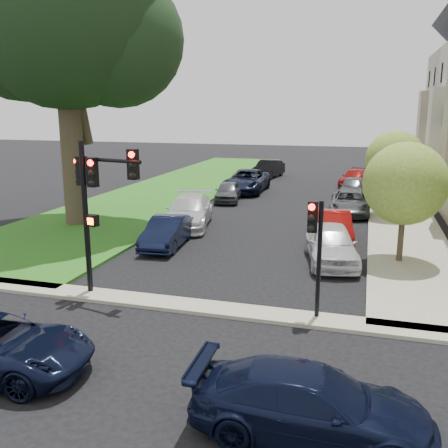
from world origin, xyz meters
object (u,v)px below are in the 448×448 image
(car_parked_0, at_px, (331,244))
(car_parked_2, at_px, (350,203))
(traffic_signal_secondary, at_px, (316,238))
(car_cross_far, at_px, (311,403))
(small_tree_a, at_px, (405,184))
(small_tree_c, at_px, (391,157))
(car_parked_1, at_px, (334,227))
(car_parked_5, at_px, (167,232))
(eucalyptus, at_px, (61,6))
(car_parked_4, at_px, (355,178))
(car_parked_3, at_px, (353,187))
(small_tree_b, at_px, (395,160))
(car_parked_7, at_px, (228,192))
(traffic_signal_main, at_px, (96,191))
(car_parked_9, at_px, (268,169))
(car_parked_8, at_px, (247,181))
(car_parked_6, at_px, (189,211))

(car_parked_0, bearing_deg, car_parked_2, 76.87)
(traffic_signal_secondary, relative_size, car_cross_far, 0.77)
(small_tree_a, xyz_separation_m, traffic_signal_secondary, (-2.70, -6.37, -0.72))
(small_tree_c, relative_size, car_parked_1, 0.99)
(small_tree_c, bearing_deg, car_parked_5, -122.46)
(eucalyptus, relative_size, car_parked_4, 3.60)
(car_parked_1, height_order, car_parked_3, car_parked_1)
(small_tree_b, distance_m, car_parked_3, 6.92)
(car_parked_5, bearing_deg, car_parked_7, 86.70)
(small_tree_c, height_order, car_parked_5, small_tree_c)
(small_tree_b, bearing_deg, car_parked_4, 101.96)
(small_tree_b, distance_m, car_parked_7, 10.66)
(traffic_signal_secondary, bearing_deg, car_parked_2, 88.48)
(car_parked_7, bearing_deg, car_cross_far, -80.26)
(traffic_signal_main, relative_size, traffic_signal_secondary, 1.43)
(car_parked_1, height_order, car_parked_9, car_parked_9)
(car_parked_8, height_order, car_parked_9, car_parked_8)
(car_cross_far, relative_size, car_parked_4, 1.04)
(car_parked_5, bearing_deg, small_tree_a, -3.35)
(car_parked_1, xyz_separation_m, car_parked_6, (-7.45, 1.09, 0.08))
(small_tree_a, height_order, car_parked_4, small_tree_a)
(small_tree_a, bearing_deg, traffic_signal_secondary, -112.99)
(traffic_signal_main, bearing_deg, small_tree_a, 33.41)
(car_parked_3, distance_m, car_parked_4, 5.11)
(car_parked_4, bearing_deg, car_parked_5, -99.03)
(car_parked_0, bearing_deg, car_parked_4, 78.03)
(traffic_signal_main, relative_size, car_parked_2, 1.06)
(car_parked_5, relative_size, car_parked_6, 0.75)
(car_parked_2, bearing_deg, car_parked_3, 88.66)
(small_tree_a, relative_size, small_tree_c, 1.13)
(small_tree_a, height_order, car_parked_3, small_tree_a)
(traffic_signal_secondary, xyz_separation_m, car_parked_9, (-7.11, 29.31, -1.70))
(small_tree_b, distance_m, car_parked_6, 11.72)
(car_parked_5, height_order, car_parked_7, car_parked_5)
(car_parked_9, bearing_deg, car_parked_4, -12.34)
(small_tree_a, distance_m, car_parked_2, 9.75)
(car_cross_far, height_order, car_parked_8, car_parked_8)
(small_tree_c, xyz_separation_m, traffic_signal_main, (-9.60, -21.38, 0.65))
(car_parked_8, bearing_deg, car_parked_5, -90.64)
(car_cross_far, relative_size, car_parked_9, 0.98)
(car_parked_5, bearing_deg, car_parked_8, 85.16)
(small_tree_a, height_order, car_parked_1, small_tree_a)
(eucalyptus, relative_size, small_tree_c, 3.73)
(car_parked_6, xyz_separation_m, car_parked_7, (0.05, 7.35, -0.13))
(car_parked_2, distance_m, car_parked_5, 12.04)
(car_parked_3, relative_size, car_parked_4, 0.94)
(car_parked_8, bearing_deg, car_cross_far, -74.92)
(car_parked_2, xyz_separation_m, car_parked_4, (-0.06, 10.88, -0.03))
(car_parked_8, bearing_deg, car_parked_9, 88.73)
(car_parked_9, bearing_deg, car_cross_far, -68.45)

